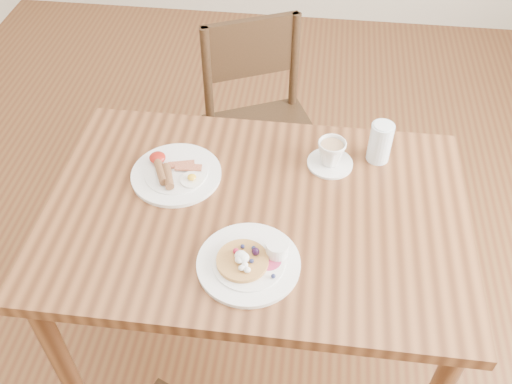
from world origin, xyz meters
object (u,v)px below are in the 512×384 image
Objects in this scene: teacup_saucer at (331,155)px; water_glass at (380,142)px; dining_table at (256,232)px; pancake_plate at (251,261)px; chair_far at (261,124)px; breakfast_plate at (175,173)px.

teacup_saucer is 1.08× the size of water_glass.
dining_table is 4.44× the size of pancake_plate.
dining_table is 0.72m from chair_far.
chair_far is 0.69m from water_glass.
chair_far is 3.26× the size of breakfast_plate.
teacup_saucer is at bearing -162.63° from water_glass.
teacup_saucer is (0.19, 0.41, 0.03)m from pancake_plate.
breakfast_plate is at bearing 157.70° from dining_table.
dining_table is at bearing 71.14° from chair_far.
pancake_plate is at bearing -126.43° from water_glass.
water_glass is (0.60, 0.15, 0.05)m from breakfast_plate.
chair_far is at bearing 132.99° from water_glass.
breakfast_plate is at bearing 47.97° from chair_far.
water_glass reaches higher than pancake_plate.
pancake_plate is (0.08, -0.90, 0.27)m from chair_far.
water_glass is (0.34, 0.45, 0.05)m from pancake_plate.
breakfast_plate is at bearing -165.70° from water_glass.
pancake_plate is 0.40m from breakfast_plate.
water_glass is at bearing 14.30° from breakfast_plate.
teacup_saucer reaches higher than breakfast_plate.
breakfast_plate is 2.09× the size of water_glass.
chair_far is at bearing 94.99° from pancake_plate.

